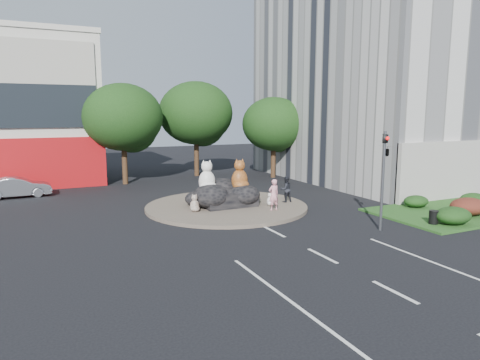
# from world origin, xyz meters

# --- Properties ---
(ground) EXTENTS (120.00, 120.00, 0.00)m
(ground) POSITION_xyz_m (0.00, 0.00, 0.00)
(ground) COLOR black
(ground) RESTS_ON ground
(roundabout_island) EXTENTS (10.00, 10.00, 0.20)m
(roundabout_island) POSITION_xyz_m (0.00, 10.00, 0.10)
(roundabout_island) COLOR brown
(roundabout_island) RESTS_ON ground
(rock_plinth) EXTENTS (3.20, 2.60, 0.90)m
(rock_plinth) POSITION_xyz_m (0.00, 10.00, 0.65)
(rock_plinth) COLOR black
(rock_plinth) RESTS_ON roundabout_island
(grass_verge) EXTENTS (10.00, 6.00, 0.12)m
(grass_verge) POSITION_xyz_m (12.00, 3.00, 0.06)
(grass_verge) COLOR #224717
(grass_verge) RESTS_ON ground
(tree_left) EXTENTS (6.46, 6.46, 8.27)m
(tree_left) POSITION_xyz_m (-3.93, 22.06, 5.25)
(tree_left) COLOR #382314
(tree_left) RESTS_ON ground
(tree_mid) EXTENTS (6.84, 6.84, 8.76)m
(tree_mid) POSITION_xyz_m (3.07, 24.06, 5.56)
(tree_mid) COLOR #382314
(tree_mid) RESTS_ON ground
(tree_right) EXTENTS (5.70, 5.70, 7.30)m
(tree_right) POSITION_xyz_m (9.07, 20.06, 4.63)
(tree_right) COLOR #382314
(tree_right) RESTS_ON ground
(hedge_near_green) EXTENTS (2.00, 1.60, 0.90)m
(hedge_near_green) POSITION_xyz_m (9.00, 1.00, 0.57)
(hedge_near_green) COLOR #143410
(hedge_near_green) RESTS_ON grass_verge
(hedge_red) EXTENTS (2.20, 1.76, 0.99)m
(hedge_red) POSITION_xyz_m (11.50, 2.00, 0.61)
(hedge_red) COLOR #532616
(hedge_red) RESTS_ON grass_verge
(hedge_mid_green) EXTENTS (1.80, 1.44, 0.81)m
(hedge_mid_green) POSITION_xyz_m (14.00, 3.50, 0.53)
(hedge_mid_green) COLOR #143410
(hedge_mid_green) RESTS_ON grass_verge
(hedge_back_green) EXTENTS (1.60, 1.28, 0.72)m
(hedge_back_green) POSITION_xyz_m (10.50, 4.80, 0.48)
(hedge_back_green) COLOR #143410
(hedge_back_green) RESTS_ON grass_verge
(traffic_light) EXTENTS (0.44, 1.24, 5.00)m
(traffic_light) POSITION_xyz_m (5.10, 2.00, 3.62)
(traffic_light) COLOR #595B60
(traffic_light) RESTS_ON ground
(street_lamp) EXTENTS (2.34, 0.22, 8.06)m
(street_lamp) POSITION_xyz_m (12.82, 8.00, 4.55)
(street_lamp) COLOR #595B60
(street_lamp) RESTS_ON ground
(cat_white) EXTENTS (1.37, 1.25, 1.97)m
(cat_white) POSITION_xyz_m (-1.21, 10.19, 2.08)
(cat_white) COLOR white
(cat_white) RESTS_ON rock_plinth
(cat_tabby) EXTENTS (1.24, 1.09, 1.98)m
(cat_tabby) POSITION_xyz_m (0.81, 9.81, 2.09)
(cat_tabby) COLOR #B66C25
(cat_tabby) RESTS_ON rock_plinth
(kitten_calico) EXTENTS (0.65, 0.58, 1.03)m
(kitten_calico) POSITION_xyz_m (-2.39, 9.16, 0.72)
(kitten_calico) COLOR beige
(kitten_calico) RESTS_ON roundabout_island
(kitten_white) EXTENTS (0.59, 0.55, 0.81)m
(kitten_white) POSITION_xyz_m (2.39, 8.75, 0.61)
(kitten_white) COLOR silver
(kitten_white) RESTS_ON roundabout_island
(pedestrian_pink) EXTENTS (0.70, 0.49, 1.84)m
(pedestrian_pink) POSITION_xyz_m (1.94, 7.50, 1.12)
(pedestrian_pink) COLOR pink
(pedestrian_pink) RESTS_ON roundabout_island
(pedestrian_dark) EXTENTS (0.82, 0.64, 1.67)m
(pedestrian_dark) POSITION_xyz_m (3.80, 9.20, 1.03)
(pedestrian_dark) COLOR black
(pedestrian_dark) RESTS_ON roundabout_island
(parked_car) EXTENTS (4.42, 1.68, 1.44)m
(parked_car) POSITION_xyz_m (-11.89, 19.37, 0.72)
(parked_car) COLOR #AEB1B6
(parked_car) RESTS_ON ground
(litter_bin) EXTENTS (0.50, 0.50, 0.71)m
(litter_bin) POSITION_xyz_m (8.10, 1.44, 0.48)
(litter_bin) COLOR black
(litter_bin) RESTS_ON grass_verge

